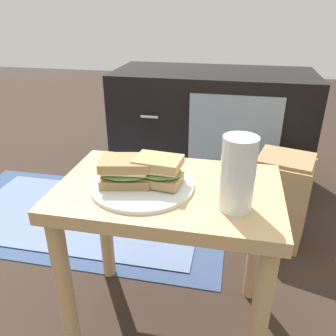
{
  "coord_description": "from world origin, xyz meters",
  "views": [
    {
      "loc": [
        0.15,
        -0.74,
        0.87
      ],
      "look_at": [
        -0.0,
        0.0,
        0.51
      ],
      "focal_mm": 36.67,
      "sensor_mm": 36.0,
      "label": 1
    }
  ],
  "objects_px": {
    "beer_glass": "(237,176)",
    "paper_bag": "(280,200)",
    "plate": "(142,185)",
    "sandwich_back": "(158,170)",
    "sandwich_front": "(126,171)",
    "tv_cabinet": "(211,129)"
  },
  "relations": [
    {
      "from": "beer_glass",
      "to": "paper_bag",
      "type": "xyz_separation_m",
      "value": [
        0.18,
        0.54,
        -0.36
      ]
    },
    {
      "from": "plate",
      "to": "paper_bag",
      "type": "xyz_separation_m",
      "value": [
        0.41,
        0.49,
        -0.28
      ]
    },
    {
      "from": "beer_glass",
      "to": "sandwich_back",
      "type": "bearing_deg",
      "value": 162.81
    },
    {
      "from": "sandwich_front",
      "to": "tv_cabinet",
      "type": "bearing_deg",
      "value": 82.28
    },
    {
      "from": "sandwich_front",
      "to": "paper_bag",
      "type": "distance_m",
      "value": 0.75
    },
    {
      "from": "sandwich_front",
      "to": "sandwich_back",
      "type": "bearing_deg",
      "value": 9.69
    },
    {
      "from": "tv_cabinet",
      "to": "sandwich_back",
      "type": "distance_m",
      "value": 0.98
    },
    {
      "from": "tv_cabinet",
      "to": "plate",
      "type": "distance_m",
      "value": 0.99
    },
    {
      "from": "sandwich_back",
      "to": "beer_glass",
      "type": "xyz_separation_m",
      "value": [
        0.19,
        -0.06,
        0.03
      ]
    },
    {
      "from": "sandwich_front",
      "to": "sandwich_back",
      "type": "xyz_separation_m",
      "value": [
        0.08,
        0.01,
        0.0
      ]
    },
    {
      "from": "sandwich_front",
      "to": "beer_glass",
      "type": "relative_size",
      "value": 0.86
    },
    {
      "from": "plate",
      "to": "paper_bag",
      "type": "relative_size",
      "value": 0.69
    },
    {
      "from": "sandwich_back",
      "to": "paper_bag",
      "type": "relative_size",
      "value": 0.35
    },
    {
      "from": "plate",
      "to": "paper_bag",
      "type": "height_order",
      "value": "plate"
    },
    {
      "from": "tv_cabinet",
      "to": "sandwich_back",
      "type": "xyz_separation_m",
      "value": [
        -0.05,
        -0.96,
        0.22
      ]
    },
    {
      "from": "tv_cabinet",
      "to": "plate",
      "type": "height_order",
      "value": "tv_cabinet"
    },
    {
      "from": "sandwich_back",
      "to": "beer_glass",
      "type": "height_order",
      "value": "beer_glass"
    },
    {
      "from": "sandwich_back",
      "to": "beer_glass",
      "type": "bearing_deg",
      "value": -17.19
    },
    {
      "from": "plate",
      "to": "sandwich_back",
      "type": "bearing_deg",
      "value": 9.69
    },
    {
      "from": "paper_bag",
      "to": "tv_cabinet",
      "type": "bearing_deg",
      "value": 123.96
    },
    {
      "from": "tv_cabinet",
      "to": "paper_bag",
      "type": "distance_m",
      "value": 0.58
    },
    {
      "from": "sandwich_front",
      "to": "beer_glass",
      "type": "height_order",
      "value": "beer_glass"
    }
  ]
}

